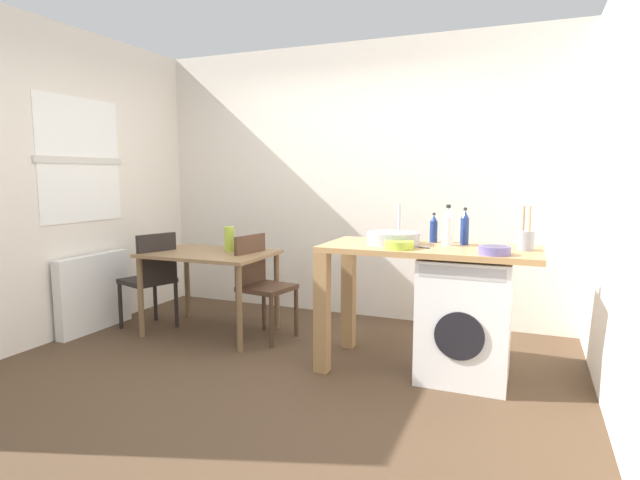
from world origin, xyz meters
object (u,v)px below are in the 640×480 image
object	(u,v)px
dining_table	(210,263)
colander	(494,250)
washing_machine	(465,318)
mixing_bowl	(399,244)
bottle_clear_small	(465,228)
utensil_crock	(526,240)
chair_opposite	(260,280)
bottle_tall_green	(434,229)
vase	(230,239)
chair_person_seat	(151,275)
bottle_squat_brown	(448,227)

from	to	relation	value
dining_table	colander	size ratio (longest dim) A/B	5.50
washing_machine	mixing_bowl	bearing A→B (deg)	-155.27
bottle_clear_small	utensil_crock	xyz separation A→B (m)	(0.41, -0.14, -0.05)
chair_opposite	dining_table	bearing A→B (deg)	-73.03
washing_machine	mixing_bowl	distance (m)	0.70
utensil_crock	dining_table	bearing A→B (deg)	177.10
bottle_tall_green	mixing_bowl	xyz separation A→B (m)	(-0.16, -0.43, -0.07)
mixing_bowl	colander	distance (m)	0.62
dining_table	washing_machine	distance (m)	2.26
vase	chair_person_seat	bearing A→B (deg)	-162.27
bottle_squat_brown	mixing_bowl	world-z (taller)	bottle_squat_brown
chair_person_seat	vase	bearing A→B (deg)	-53.71
mixing_bowl	bottle_clear_small	bearing A→B (deg)	45.64
bottle_clear_small	utensil_crock	bearing A→B (deg)	-19.03
chair_person_seat	utensil_crock	size ratio (longest dim) A/B	3.00
chair_person_seat	bottle_squat_brown	size ratio (longest dim) A/B	3.08
chair_person_seat	mixing_bowl	world-z (taller)	mixing_bowl
dining_table	chair_opposite	world-z (taller)	chair_opposite
washing_machine	bottle_clear_small	size ratio (longest dim) A/B	3.20
dining_table	chair_opposite	bearing A→B (deg)	7.45
bottle_squat_brown	colander	xyz separation A→B (m)	(0.34, -0.31, -0.10)
mixing_bowl	chair_person_seat	bearing A→B (deg)	173.75
utensil_crock	chair_person_seat	bearing A→B (deg)	179.85
chair_person_seat	washing_machine	distance (m)	2.79
chair_opposite	vase	xyz separation A→B (m)	(-0.33, 0.04, 0.34)
colander	washing_machine	bearing A→B (deg)	130.74
bottle_clear_small	mixing_bowl	size ratio (longest dim) A/B	1.34
bottle_clear_small	chair_opposite	bearing A→B (deg)	178.27
dining_table	vase	bearing A→B (deg)	33.69
chair_opposite	washing_machine	xyz separation A→B (m)	(1.76, -0.25, -0.08)
bottle_clear_small	vase	size ratio (longest dim) A/B	1.20
dining_table	vase	distance (m)	0.28
bottle_tall_green	utensil_crock	xyz separation A→B (m)	(0.64, -0.18, -0.03)
bottle_tall_green	bottle_squat_brown	bearing A→B (deg)	-48.33
bottle_squat_brown	vase	xyz separation A→B (m)	(-1.94, 0.19, -0.20)
dining_table	bottle_tall_green	size ratio (longest dim) A/B	4.95
colander	bottle_clear_small	bearing A→B (deg)	119.47
dining_table	utensil_crock	size ratio (longest dim) A/B	3.67
chair_opposite	colander	distance (m)	2.05
chair_person_seat	washing_machine	xyz separation A→B (m)	(2.79, -0.06, -0.08)
bottle_clear_small	bottle_squat_brown	bearing A→B (deg)	-135.10
washing_machine	bottle_clear_small	distance (m)	0.64
washing_machine	bottle_tall_green	distance (m)	0.69
utensil_crock	vase	world-z (taller)	utensil_crock
chair_opposite	mixing_bowl	size ratio (longest dim) A/B	4.49
washing_machine	bottle_squat_brown	size ratio (longest dim) A/B	2.94
chair_opposite	utensil_crock	bearing A→B (deg)	94.31
colander	vase	world-z (taller)	colander
dining_table	bottle_clear_small	size ratio (longest dim) A/B	4.09
bottle_tall_green	bottle_clear_small	bearing A→B (deg)	-8.62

